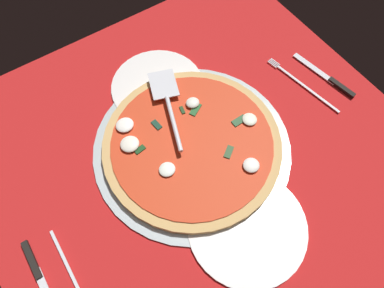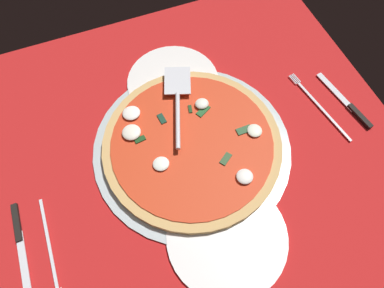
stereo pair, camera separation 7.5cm
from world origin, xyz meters
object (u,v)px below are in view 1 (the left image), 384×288
at_px(pizza, 192,144).
at_px(place_setting_near, 57,280).
at_px(dinner_plate_right, 247,227).
at_px(place_setting_far, 316,83).
at_px(dinner_plate_left, 158,86).
at_px(pizza_server, 168,103).

height_order(pizza, place_setting_near, pizza).
distance_m(dinner_plate_right, pizza, 0.21).
xyz_separation_m(pizza, place_setting_far, (0.02, 0.36, -0.01)).
bearing_deg(dinner_plate_right, dinner_plate_left, 175.41).
height_order(dinner_plate_right, pizza, pizza).
distance_m(pizza, place_setting_far, 0.36).
bearing_deg(pizza_server, place_setting_near, 137.78).
bearing_deg(place_setting_near, pizza_server, 118.17).
distance_m(place_setting_near, place_setting_far, 0.73).
height_order(dinner_plate_left, pizza, pizza).
bearing_deg(place_setting_far, place_setting_near, 86.41).
relative_size(pizza_server, place_setting_near, 1.00).
bearing_deg(pizza_server, dinner_plate_left, 8.54).
relative_size(dinner_plate_right, pizza_server, 1.08).
xyz_separation_m(pizza, pizza_server, (-0.11, 0.01, 0.03)).
relative_size(pizza, place_setting_far, 1.82).
relative_size(pizza_server, place_setting_far, 1.02).
distance_m(pizza, pizza_server, 0.11).
bearing_deg(dinner_plate_left, pizza, -7.19).
xyz_separation_m(dinner_plate_right, place_setting_near, (-0.12, -0.36, -0.00)).
bearing_deg(place_setting_far, pizza, 77.33).
bearing_deg(pizza_server, dinner_plate_right, -162.93).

